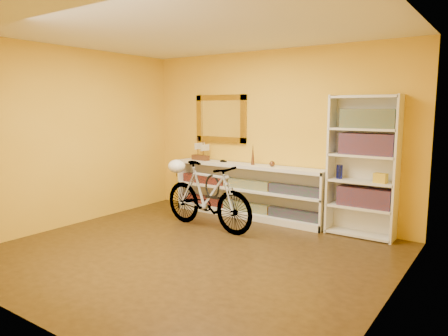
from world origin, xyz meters
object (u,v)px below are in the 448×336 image
Objects in this scene: console_unit at (247,191)px; bicycle at (207,196)px; bookcase at (362,167)px; helmet at (177,166)px.

bicycle is at bearing -98.43° from console_unit.
bookcase is 2.67m from helmet.
helmet is at bearing 90.00° from bicycle.
bookcase is at bearing -59.31° from bicycle.
bicycle is 0.73m from helmet.
bicycle is at bearing -154.78° from bookcase.
bicycle is (-1.91, -0.90, -0.47)m from bookcase.
console_unit is at bearing -179.20° from bookcase.
helmet is at bearing -132.86° from console_unit.
console_unit is at bearing -2.95° from bicycle.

